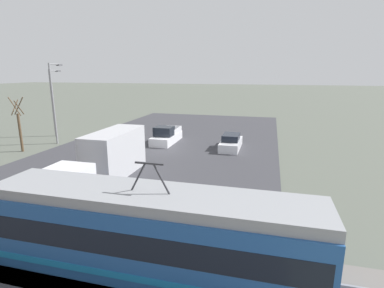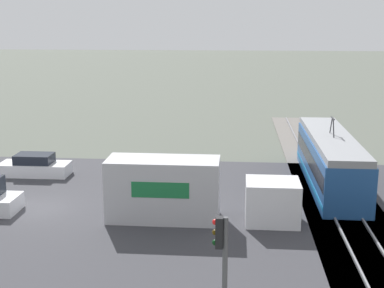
% 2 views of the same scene
% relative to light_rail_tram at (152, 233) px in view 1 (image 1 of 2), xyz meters
% --- Properties ---
extents(ground_plane, '(320.00, 320.00, 0.00)m').
position_rel_light_rail_tram_xyz_m(ground_plane, '(5.98, -17.02, -1.65)').
color(ground_plane, '#565B51').
extents(road_surface, '(22.15, 50.73, 0.08)m').
position_rel_light_rail_tram_xyz_m(road_surface, '(5.98, -17.02, -1.61)').
color(road_surface, '#38383D').
rests_on(road_surface, ground).
extents(rail_bed, '(60.08, 4.40, 0.22)m').
position_rel_light_rail_tram_xyz_m(rail_bed, '(5.98, 0.00, -1.60)').
color(rail_bed, slate).
rests_on(rail_bed, ground).
extents(light_rail_tram, '(12.70, 2.75, 4.36)m').
position_rel_light_rail_tram_xyz_m(light_rail_tram, '(0.00, 0.00, 0.00)').
color(light_rail_tram, '#235193').
rests_on(light_rail_tram, ground).
extents(box_truck, '(2.35, 10.04, 3.29)m').
position_rel_light_rail_tram_xyz_m(box_truck, '(6.96, -8.41, -0.05)').
color(box_truck, silver).
rests_on(box_truck, ground).
extents(pickup_truck, '(2.04, 5.23, 1.87)m').
position_rel_light_rail_tram_xyz_m(pickup_truck, '(6.69, -20.44, -0.86)').
color(pickup_truck, silver).
rests_on(pickup_truck, ground).
extents(sedan_car_0, '(1.85, 4.71, 1.48)m').
position_rel_light_rail_tram_xyz_m(sedan_car_0, '(-0.47, -19.67, -0.96)').
color(sedan_car_0, silver).
rests_on(sedan_car_0, ground).
extents(street_tree, '(1.25, 1.03, 5.30)m').
position_rel_light_rail_tram_xyz_m(street_tree, '(19.18, -13.65, 0.77)').
color(street_tree, brown).
rests_on(street_tree, ground).
extents(street_lamp_near_crossing, '(0.36, 1.95, 7.86)m').
position_rel_light_rail_tram_xyz_m(street_lamp_near_crossing, '(20.96, -20.88, 2.91)').
color(street_lamp_near_crossing, gray).
rests_on(street_lamp_near_crossing, ground).
extents(street_lamp_mid_block, '(0.36, 1.95, 8.49)m').
position_rel_light_rail_tram_xyz_m(street_lamp_mid_block, '(18.11, -17.53, 3.23)').
color(street_lamp_mid_block, gray).
rests_on(street_lamp_mid_block, ground).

